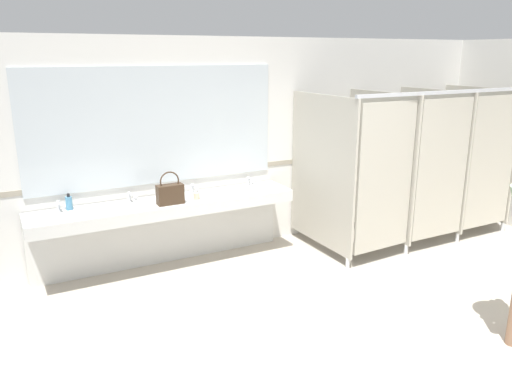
{
  "coord_description": "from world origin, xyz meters",
  "views": [
    {
      "loc": [
        -3.26,
        -2.53,
        2.46
      ],
      "look_at": [
        -1.0,
        1.74,
        1.12
      ],
      "focal_mm": 35.18,
      "sensor_mm": 36.0,
      "label": 1
    }
  ],
  "objects": [
    {
      "name": "handbag",
      "position": [
        -1.59,
        2.65,
        0.96
      ],
      "size": [
        0.29,
        0.13,
        0.37
      ],
      "color": "#3F2D1E",
      "rests_on": "vanity_counter"
    },
    {
      "name": "paper_cup",
      "position": [
        -1.27,
        2.67,
        0.88
      ],
      "size": [
        0.07,
        0.07,
        0.08
      ],
      "primitive_type": "cylinder",
      "color": "beige",
      "rests_on": "vanity_counter"
    },
    {
      "name": "wall_back_tile_band",
      "position": [
        0.0,
        3.08,
        1.05
      ],
      "size": [
        7.25,
        0.01,
        0.06
      ],
      "primitive_type": "cube",
      "color": "#9E937F",
      "rests_on": "wall_back"
    },
    {
      "name": "mirror_panel",
      "position": [
        -1.59,
        3.07,
        1.65
      ],
      "size": [
        2.94,
        0.02,
        1.34
      ],
      "primitive_type": "cube",
      "color": "silver",
      "rests_on": "wall_back"
    },
    {
      "name": "wall_back",
      "position": [
        0.0,
        3.15,
        1.33
      ],
      "size": [
        7.25,
        0.12,
        2.65
      ],
      "primitive_type": "cube",
      "color": "silver",
      "rests_on": "ground_plane"
    },
    {
      "name": "bathroom_stalls",
      "position": [
        1.66,
        2.21,
        1.06
      ],
      "size": [
        2.83,
        1.32,
        2.03
      ],
      "color": "#B2AD9E",
      "rests_on": "ground_plane"
    },
    {
      "name": "vanity_counter",
      "position": [
        -1.59,
        2.87,
        0.61
      ],
      "size": [
        3.04,
        0.55,
        0.95
      ],
      "color": "silver",
      "rests_on": "ground_plane"
    },
    {
      "name": "soap_dispenser",
      "position": [
        -2.62,
        2.96,
        0.91
      ],
      "size": [
        0.07,
        0.07,
        0.18
      ],
      "color": "teal",
      "rests_on": "vanity_counter"
    },
    {
      "name": "ground_plane",
      "position": [
        0.0,
        0.0,
        -0.05
      ],
      "size": [
        7.25,
        6.77,
        0.1
      ],
      "primitive_type": "cube",
      "color": "#B2A899"
    }
  ]
}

